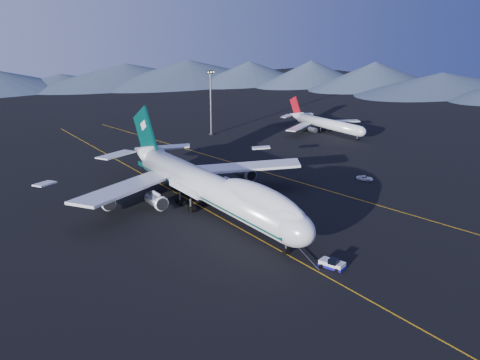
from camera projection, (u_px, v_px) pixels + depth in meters
ground at (210, 212)px, 118.16m from camera, size 500.00×500.00×0.00m
taxiway_line_main at (210, 212)px, 118.15m from camera, size 0.25×220.00×0.01m
taxiway_line_side at (287, 178)px, 142.24m from camera, size 28.08×198.09×0.01m
boeing_747 at (210, 187)px, 116.47m from camera, size 59.62×72.43×19.37m
pushback_tug at (332, 265)px, 91.74m from camera, size 3.57×4.91×1.93m
second_jet at (325, 123)px, 196.91m from camera, size 35.68×40.31×11.47m
service_van at (365, 178)px, 140.47m from camera, size 3.84×4.80×1.21m
floodlight_mast at (211, 103)px, 191.20m from camera, size 2.84×2.13×23.00m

